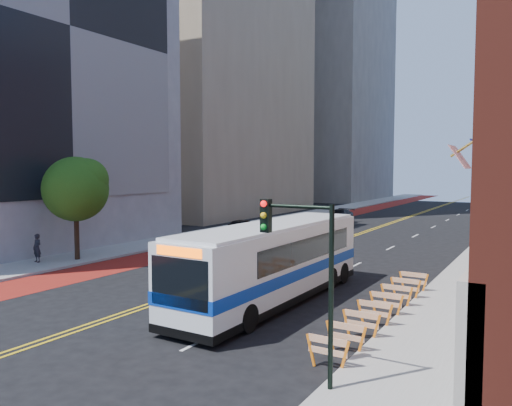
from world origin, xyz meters
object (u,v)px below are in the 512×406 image
object	(u,v)px
street_tree	(77,187)
car_b	(329,227)
car_a	(239,227)
transit_bus	(274,261)
pedestrian	(37,248)
car_c	(339,217)
traffic_signal	(301,255)

from	to	relation	value
street_tree	car_b	xyz separation A→B (m)	(9.15, 20.34, -4.17)
car_a	car_b	bearing A→B (deg)	29.31
transit_bus	pedestrian	bearing A→B (deg)	-179.42
street_tree	car_a	distance (m)	17.02
transit_bus	car_a	bearing A→B (deg)	127.48
transit_bus	pedestrian	distance (m)	17.16
car_c	car_a	bearing A→B (deg)	-111.29
traffic_signal	street_tree	bearing A→B (deg)	155.18
car_a	pedestrian	distance (m)	18.71
street_tree	traffic_signal	bearing A→B (deg)	-24.82
street_tree	traffic_signal	xyz separation A→B (m)	(20.66, -9.55, -1.19)
transit_bus	car_a	xyz separation A→B (m)	(-13.79, 18.43, -1.16)
street_tree	car_c	bearing A→B (deg)	77.48
pedestrian	car_a	bearing A→B (deg)	81.53
street_tree	pedestrian	distance (m)	4.58
street_tree	transit_bus	distance (m)	16.16
car_a	car_b	distance (m)	8.22
transit_bus	car_b	distance (m)	23.36
car_a	transit_bus	bearing A→B (deg)	-52.64
car_a	car_c	world-z (taller)	car_c
transit_bus	car_c	world-z (taller)	transit_bus
car_a	street_tree	bearing A→B (deg)	-96.21
traffic_signal	car_b	bearing A→B (deg)	111.05
transit_bus	car_c	distance (m)	32.91
car_a	car_c	size ratio (longest dim) A/B	0.77
car_b	traffic_signal	bearing A→B (deg)	-68.89
traffic_signal	car_b	size ratio (longest dim) A/B	1.13
street_tree	traffic_signal	size ratio (longest dim) A/B	1.32
street_tree	transit_bus	world-z (taller)	street_tree
traffic_signal	pedestrian	xyz separation A→B (m)	(-22.06, 7.53, -2.67)
pedestrian	traffic_signal	bearing A→B (deg)	-17.02
car_b	car_c	size ratio (longest dim) A/B	0.83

